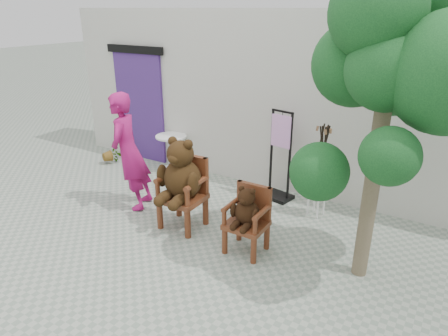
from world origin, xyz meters
name	(u,v)px	position (x,y,z in m)	size (l,w,h in m)	color
ground_plane	(184,259)	(0.00, 0.00, 0.00)	(60.00, 60.00, 0.00)	gray
back_wall	(287,100)	(0.00, 3.10, 1.50)	(9.00, 1.00, 3.00)	beige
doorway	(140,104)	(-3.00, 2.58, 1.16)	(1.40, 0.11, 2.33)	#44256F
chair_big	(182,179)	(-0.52, 0.68, 0.76)	(0.67, 0.71, 1.36)	#4D2210
chair_small	(247,213)	(0.58, 0.61, 0.55)	(0.51, 0.50, 0.93)	#4D2210
person	(129,152)	(-1.61, 0.78, 0.92)	(0.67, 0.44, 1.84)	#9B135B
cafe_table	(172,149)	(-2.04, 2.35, 0.44)	(0.60, 0.60, 0.70)	white
display_stand	(280,166)	(0.29, 2.26, 0.58)	(0.51, 0.43, 1.51)	black
stool_bucket	(319,177)	(1.03, 2.02, 0.64)	(0.32, 0.32, 1.45)	white
tree	(404,60)	(2.09, 0.96, 2.52)	(1.93, 1.93, 3.69)	brown
potted_plant	(113,154)	(-3.31, 2.00, 0.20)	(0.36, 0.31, 0.40)	#0E3417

